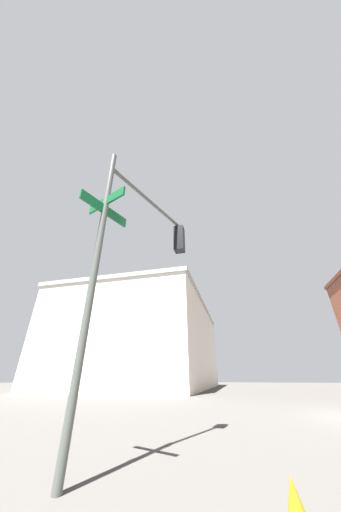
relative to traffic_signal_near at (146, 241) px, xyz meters
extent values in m
cylinder|color=#474C47|center=(-0.43, -1.15, -1.15)|extent=(0.12, 0.12, 5.58)
cylinder|color=#474C47|center=(0.03, 0.09, 1.23)|extent=(1.00, 2.52, 0.09)
cube|color=black|center=(0.49, 1.34, 0.78)|extent=(0.28, 0.28, 0.80)
sphere|color=red|center=(0.55, 1.48, 1.03)|extent=(0.18, 0.18, 0.18)
sphere|color=orange|center=(0.55, 1.48, 0.78)|extent=(0.18, 0.18, 0.18)
sphere|color=green|center=(0.55, 1.48, 0.53)|extent=(0.18, 0.18, 0.18)
cube|color=#0F5128|center=(-0.43, -1.15, 0.10)|extent=(0.42, 1.05, 0.20)
cube|color=#0F5128|center=(-0.43, -1.15, 0.32)|extent=(0.95, 0.38, 0.20)
cube|color=silver|center=(-9.37, 26.26, 0.76)|extent=(15.21, 24.82, 9.41)
cube|color=#9D998E|center=(-9.37, 26.26, 5.67)|extent=(15.51, 25.12, 0.40)
camera|label=1|loc=(1.71, -4.21, -2.77)|focal=16.10mm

